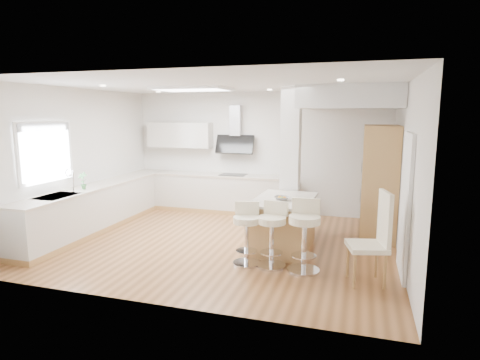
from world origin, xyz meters
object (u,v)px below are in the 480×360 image
(peninsula, at_px, (283,223))
(bar_stool_c, at_px, (304,232))
(bar_stool_a, at_px, (247,230))
(dining_chair, at_px, (376,235))
(bar_stool_b, at_px, (272,231))

(peninsula, relative_size, bar_stool_c, 1.39)
(bar_stool_a, height_order, dining_chair, dining_chair)
(peninsula, distance_m, dining_chair, 1.84)
(bar_stool_c, bearing_deg, bar_stool_b, 173.00)
(bar_stool_b, xyz_separation_m, dining_chair, (1.48, -0.21, 0.13))
(bar_stool_a, xyz_separation_m, bar_stool_c, (0.89, -0.02, 0.06))
(peninsula, bearing_deg, dining_chair, -34.18)
(dining_chair, bearing_deg, bar_stool_a, 159.68)
(peninsula, xyz_separation_m, dining_chair, (1.47, -1.08, 0.24))
(bar_stool_b, distance_m, bar_stool_c, 0.49)
(peninsula, relative_size, bar_stool_a, 1.54)
(bar_stool_c, bearing_deg, peninsula, 115.62)
(bar_stool_a, relative_size, bar_stool_b, 0.97)
(bar_stool_b, distance_m, dining_chair, 1.50)
(bar_stool_a, xyz_separation_m, bar_stool_b, (0.40, 0.02, 0.02))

